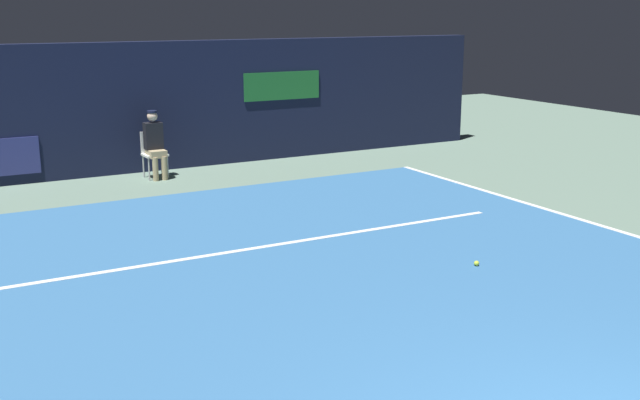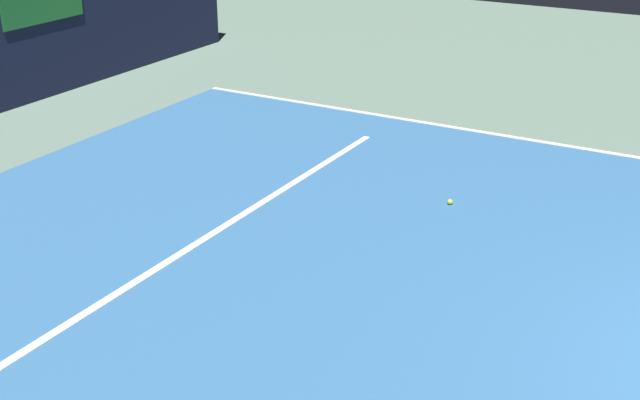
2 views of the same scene
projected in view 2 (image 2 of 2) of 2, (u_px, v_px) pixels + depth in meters
name	position (u px, v px, depth m)	size (l,w,h in m)	color
ground_plane	(364.00, 276.00, 8.98)	(32.29, 32.29, 0.00)	slate
court_surface	(364.00, 275.00, 8.98)	(10.30, 11.29, 0.01)	#336699
line_sideline_left	(515.00, 137.00, 13.06)	(0.10, 11.29, 0.01)	white
line_service	(211.00, 235.00, 9.87)	(8.03, 0.10, 0.01)	white
tennis_ball	(450.00, 202.00, 10.68)	(0.07, 0.07, 0.07)	#CCE033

